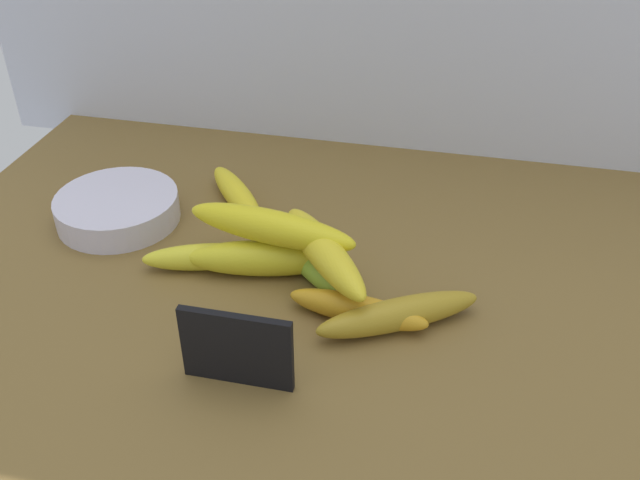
{
  "coord_description": "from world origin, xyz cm",
  "views": [
    {
      "loc": [
        10.38,
        -60.21,
        53.57
      ],
      "look_at": [
        -3.95,
        3.8,
        8.0
      ],
      "focal_mm": 39.49,
      "sensor_mm": 36.0,
      "label": 1
    }
  ],
  "objects_px": {
    "banana_1": "(207,257)",
    "banana_6": "(324,252)",
    "banana_0": "(265,258)",
    "banana_5": "(325,276)",
    "banana_2": "(237,195)",
    "banana_4": "(358,309)",
    "banana_7": "(271,227)",
    "fruit_bowl": "(118,208)",
    "banana_3": "(399,314)",
    "chalkboard_sign": "(237,351)"
  },
  "relations": [
    {
      "from": "banana_5",
      "to": "banana_7",
      "type": "height_order",
      "value": "banana_7"
    },
    {
      "from": "banana_2",
      "to": "banana_3",
      "type": "height_order",
      "value": "banana_3"
    },
    {
      "from": "banana_4",
      "to": "banana_3",
      "type": "bearing_deg",
      "value": -0.14
    },
    {
      "from": "banana_5",
      "to": "fruit_bowl",
      "type": "bearing_deg",
      "value": 164.84
    },
    {
      "from": "banana_5",
      "to": "banana_3",
      "type": "bearing_deg",
      "value": -28.59
    },
    {
      "from": "fruit_bowl",
      "to": "banana_7",
      "type": "bearing_deg",
      "value": -15.38
    },
    {
      "from": "banana_3",
      "to": "banana_4",
      "type": "distance_m",
      "value": 0.04
    },
    {
      "from": "banana_0",
      "to": "banana_5",
      "type": "height_order",
      "value": "banana_0"
    },
    {
      "from": "banana_1",
      "to": "banana_3",
      "type": "bearing_deg",
      "value": -13.27
    },
    {
      "from": "chalkboard_sign",
      "to": "banana_6",
      "type": "relative_size",
      "value": 0.6
    },
    {
      "from": "banana_1",
      "to": "banana_2",
      "type": "bearing_deg",
      "value": 94.01
    },
    {
      "from": "chalkboard_sign",
      "to": "banana_2",
      "type": "xyz_separation_m",
      "value": [
        -0.1,
        0.31,
        -0.02
      ]
    },
    {
      "from": "chalkboard_sign",
      "to": "banana_4",
      "type": "height_order",
      "value": "chalkboard_sign"
    },
    {
      "from": "banana_4",
      "to": "banana_5",
      "type": "relative_size",
      "value": 0.9
    },
    {
      "from": "banana_4",
      "to": "banana_6",
      "type": "distance_m",
      "value": 0.08
    },
    {
      "from": "banana_5",
      "to": "banana_0",
      "type": "bearing_deg",
      "value": 170.91
    },
    {
      "from": "banana_6",
      "to": "banana_1",
      "type": "bearing_deg",
      "value": 176.49
    },
    {
      "from": "chalkboard_sign",
      "to": "fruit_bowl",
      "type": "height_order",
      "value": "chalkboard_sign"
    },
    {
      "from": "banana_4",
      "to": "banana_6",
      "type": "xyz_separation_m",
      "value": [
        -0.05,
        0.05,
        0.04
      ]
    },
    {
      "from": "banana_2",
      "to": "banana_4",
      "type": "bearing_deg",
      "value": -44.68
    },
    {
      "from": "fruit_bowl",
      "to": "banana_1",
      "type": "distance_m",
      "value": 0.17
    },
    {
      "from": "banana_6",
      "to": "banana_7",
      "type": "bearing_deg",
      "value": 163.26
    },
    {
      "from": "banana_2",
      "to": "banana_7",
      "type": "bearing_deg",
      "value": -56.61
    },
    {
      "from": "banana_2",
      "to": "banana_7",
      "type": "xyz_separation_m",
      "value": [
        0.09,
        -0.13,
        0.05
      ]
    },
    {
      "from": "banana_5",
      "to": "banana_6",
      "type": "relative_size",
      "value": 0.93
    },
    {
      "from": "chalkboard_sign",
      "to": "fruit_bowl",
      "type": "bearing_deg",
      "value": 135.37
    },
    {
      "from": "chalkboard_sign",
      "to": "banana_4",
      "type": "relative_size",
      "value": 0.71
    },
    {
      "from": "banana_2",
      "to": "banana_4",
      "type": "xyz_separation_m",
      "value": [
        0.2,
        -0.2,
        -0.0
      ]
    },
    {
      "from": "banana_6",
      "to": "fruit_bowl",
      "type": "bearing_deg",
      "value": 164.31
    },
    {
      "from": "chalkboard_sign",
      "to": "fruit_bowl",
      "type": "xyz_separation_m",
      "value": [
        -0.24,
        0.24,
        -0.02
      ]
    },
    {
      "from": "banana_5",
      "to": "banana_1",
      "type": "bearing_deg",
      "value": 177.6
    },
    {
      "from": "banana_0",
      "to": "fruit_bowl",
      "type": "bearing_deg",
      "value": 162.87
    },
    {
      "from": "banana_7",
      "to": "banana_4",
      "type": "bearing_deg",
      "value": -30.32
    },
    {
      "from": "fruit_bowl",
      "to": "banana_3",
      "type": "relative_size",
      "value": 0.86
    },
    {
      "from": "banana_0",
      "to": "banana_3",
      "type": "distance_m",
      "value": 0.18
    },
    {
      "from": "banana_1",
      "to": "banana_2",
      "type": "height_order",
      "value": "same"
    },
    {
      "from": "banana_0",
      "to": "banana_3",
      "type": "relative_size",
      "value": 1.01
    },
    {
      "from": "banana_2",
      "to": "banana_6",
      "type": "relative_size",
      "value": 0.86
    },
    {
      "from": "banana_1",
      "to": "banana_7",
      "type": "height_order",
      "value": "banana_7"
    },
    {
      "from": "banana_3",
      "to": "banana_6",
      "type": "relative_size",
      "value": 1.0
    },
    {
      "from": "banana_1",
      "to": "banana_6",
      "type": "distance_m",
      "value": 0.15
    },
    {
      "from": "banana_0",
      "to": "banana_6",
      "type": "distance_m",
      "value": 0.08
    },
    {
      "from": "chalkboard_sign",
      "to": "banana_5",
      "type": "distance_m",
      "value": 0.17
    },
    {
      "from": "banana_1",
      "to": "banana_5",
      "type": "distance_m",
      "value": 0.14
    },
    {
      "from": "fruit_bowl",
      "to": "banana_0",
      "type": "height_order",
      "value": "banana_0"
    },
    {
      "from": "banana_3",
      "to": "banana_4",
      "type": "xyz_separation_m",
      "value": [
        -0.04,
        0.0,
        -0.0
      ]
    },
    {
      "from": "banana_5",
      "to": "banana_6",
      "type": "height_order",
      "value": "banana_6"
    },
    {
      "from": "fruit_bowl",
      "to": "banana_1",
      "type": "xyz_separation_m",
      "value": [
        0.15,
        -0.07,
        -0.0
      ]
    },
    {
      "from": "banana_3",
      "to": "banana_4",
      "type": "bearing_deg",
      "value": 179.86
    },
    {
      "from": "fruit_bowl",
      "to": "banana_5",
      "type": "bearing_deg",
      "value": -15.16
    }
  ]
}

